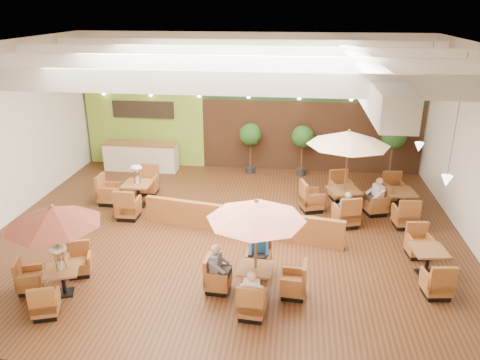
% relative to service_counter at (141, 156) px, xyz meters
% --- Properties ---
extents(room, '(14.04, 14.00, 5.52)m').
position_rel_service_counter_xyz_m(room, '(4.65, -3.88, 3.05)').
color(room, '#381E0F').
rests_on(room, ground).
extents(service_counter, '(3.00, 0.75, 1.18)m').
position_rel_service_counter_xyz_m(service_counter, '(0.00, 0.00, 0.00)').
color(service_counter, beige).
rests_on(service_counter, ground).
extents(booth_divider, '(6.11, 1.31, 0.86)m').
position_rel_service_counter_xyz_m(booth_divider, '(4.79, -5.25, -0.15)').
color(booth_divider, brown).
rests_on(booth_divider, ground).
extents(table_0, '(2.29, 2.42, 2.35)m').
position_rel_service_counter_xyz_m(table_0, '(0.92, -8.84, 1.11)').
color(table_0, brown).
rests_on(table_0, ground).
extents(table_1, '(2.44, 2.44, 2.48)m').
position_rel_service_counter_xyz_m(table_1, '(5.52, -8.26, 1.12)').
color(table_1, brown).
rests_on(table_1, ground).
extents(table_2, '(2.95, 2.95, 2.85)m').
position_rel_service_counter_xyz_m(table_2, '(7.99, -3.28, 1.34)').
color(table_2, brown).
rests_on(table_2, ground).
extents(table_3, '(1.86, 2.78, 1.61)m').
position_rel_service_counter_xyz_m(table_3, '(0.78, -3.56, -0.12)').
color(table_3, brown).
rests_on(table_3, ground).
extents(table_4, '(0.94, 2.54, 0.93)m').
position_rel_service_counter_xyz_m(table_4, '(9.80, -6.91, -0.23)').
color(table_4, brown).
rests_on(table_4, ground).
extents(table_5, '(1.02, 2.78, 1.02)m').
position_rel_service_counter_xyz_m(table_5, '(9.80, -3.15, -0.19)').
color(table_5, brown).
rests_on(table_5, ground).
extents(topiary_0, '(0.89, 0.89, 2.07)m').
position_rel_service_counter_xyz_m(topiary_0, '(4.54, 0.20, 0.96)').
color(topiary_0, black).
rests_on(topiary_0, ground).
extents(topiary_1, '(0.88, 0.88, 2.04)m').
position_rel_service_counter_xyz_m(topiary_1, '(6.61, 0.20, 0.94)').
color(topiary_1, black).
rests_on(topiary_1, ground).
extents(topiary_2, '(0.95, 0.95, 2.21)m').
position_rel_service_counter_xyz_m(topiary_2, '(10.08, 0.20, 1.06)').
color(topiary_2, black).
rests_on(topiary_2, ground).
extents(diner_0, '(0.36, 0.29, 0.72)m').
position_rel_service_counter_xyz_m(diner_0, '(5.52, -9.17, 0.15)').
color(diner_0, white).
rests_on(diner_0, ground).
extents(diner_1, '(0.37, 0.30, 0.72)m').
position_rel_service_counter_xyz_m(diner_1, '(5.52, -7.36, 0.15)').
color(diner_1, '#225695').
rests_on(diner_1, ground).
extents(diner_2, '(0.35, 0.41, 0.78)m').
position_rel_service_counter_xyz_m(diner_2, '(4.61, -8.26, 0.17)').
color(diner_2, slate).
rests_on(diner_2, ground).
extents(diner_3, '(0.39, 0.35, 0.71)m').
position_rel_service_counter_xyz_m(diner_3, '(7.99, -4.33, 0.14)').
color(diner_3, '#225695').
rests_on(diner_3, ground).
extents(diner_4, '(0.42, 0.45, 0.81)m').
position_rel_service_counter_xyz_m(diner_4, '(9.03, -3.28, 0.18)').
color(diner_4, white).
rests_on(diner_4, ground).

